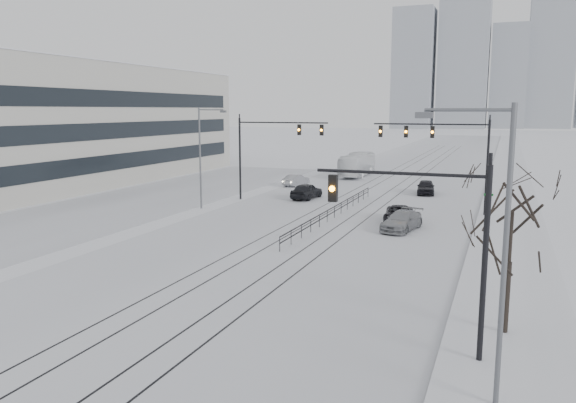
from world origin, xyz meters
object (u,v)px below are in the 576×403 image
object	(u,v)px
traffic_mast_near	(437,233)
box_truck	(357,165)
sedan_sb_inner	(307,191)
sedan_sb_outer	(296,180)
sedan_nb_right	(402,221)
sedan_nb_front	(398,214)
sedan_nb_far	(426,187)
bare_tree	(511,224)

from	to	relation	value
traffic_mast_near	box_truck	bearing A→B (deg)	107.03
traffic_mast_near	sedan_sb_inner	size ratio (longest dim) A/B	1.51
traffic_mast_near	sedan_sb_outer	world-z (taller)	traffic_mast_near
traffic_mast_near	sedan_nb_right	distance (m)	22.07
sedan_sb_outer	sedan_nb_front	distance (m)	22.83
sedan_nb_front	sedan_nb_right	xyz separation A→B (m)	(0.77, -2.90, 0.06)
sedan_sb_outer	sedan_nb_far	distance (m)	15.05
sedan_sb_inner	sedan_nb_front	world-z (taller)	sedan_sb_inner
sedan_nb_right	sedan_sb_inner	bearing A→B (deg)	145.79
traffic_mast_near	sedan_sb_outer	size ratio (longest dim) A/B	1.73
sedan_sb_inner	box_truck	size ratio (longest dim) A/B	0.43
sedan_sb_outer	sedan_nb_far	world-z (taller)	sedan_nb_far
sedan_sb_outer	box_truck	world-z (taller)	box_truck
sedan_nb_far	sedan_nb_right	bearing A→B (deg)	-94.65
bare_tree	sedan_sb_outer	xyz separation A→B (m)	(-22.99, 38.28, -3.82)
sedan_nb_right	sedan_nb_far	world-z (taller)	sedan_nb_far
traffic_mast_near	sedan_nb_far	distance (m)	40.67
sedan_sb_inner	box_truck	distance (m)	20.91
bare_tree	sedan_nb_right	xyz separation A→B (m)	(-7.20, 18.19, -3.79)
bare_tree	sedan_sb_outer	world-z (taller)	bare_tree
sedan_nb_front	sedan_nb_right	bearing A→B (deg)	-82.04
sedan_sb_inner	sedan_nb_far	bearing A→B (deg)	-140.22
bare_tree	box_truck	xyz separation A→B (m)	(-18.80, 50.49, -2.97)
sedan_nb_front	sedan_sb_inner	bearing A→B (deg)	134.68
sedan_sb_inner	traffic_mast_near	bearing A→B (deg)	121.16
sedan_sb_outer	sedan_nb_right	bearing A→B (deg)	138.57
bare_tree	sedan_sb_outer	size ratio (longest dim) A/B	1.51
traffic_mast_near	sedan_sb_outer	xyz separation A→B (m)	(-20.58, 41.28, -3.90)
sedan_sb_outer	box_truck	distance (m)	12.94
traffic_mast_near	box_truck	world-z (taller)	traffic_mast_near
bare_tree	sedan_sb_inner	world-z (taller)	bare_tree
bare_tree	sedan_nb_right	world-z (taller)	bare_tree
traffic_mast_near	sedan_nb_front	bearing A→B (deg)	102.98
sedan_sb_inner	sedan_sb_outer	bearing A→B (deg)	-58.79
traffic_mast_near	box_truck	xyz separation A→B (m)	(-16.38, 53.50, -3.04)
sedan_nb_right	box_truck	world-z (taller)	box_truck
sedan_sb_outer	sedan_nb_front	bearing A→B (deg)	141.57
box_truck	sedan_sb_outer	bearing A→B (deg)	70.58
sedan_sb_outer	sedan_nb_far	xyz separation A→B (m)	(15.00, -1.18, 0.08)
sedan_nb_right	box_truck	size ratio (longest dim) A/B	0.44
sedan_sb_outer	sedan_nb_right	distance (m)	25.55
box_truck	sedan_nb_right	bearing A→B (deg)	109.27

